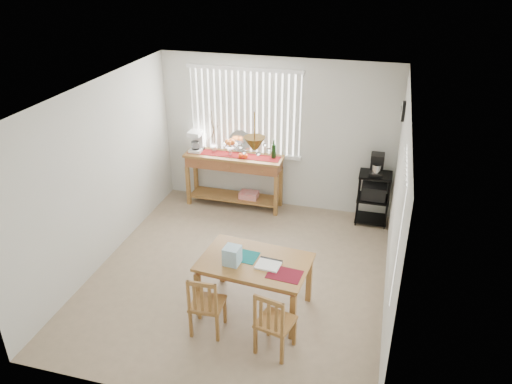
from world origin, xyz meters
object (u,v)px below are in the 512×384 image
(cart_items, at_px, (377,164))
(chair_right, at_px, (274,323))
(sideboard, at_px, (235,168))
(chair_left, at_px, (206,305))
(wire_cart, at_px, (374,194))
(dining_table, at_px, (255,266))

(cart_items, height_order, chair_right, cart_items)
(sideboard, distance_m, chair_right, 3.63)
(chair_left, relative_size, chair_right, 0.98)
(cart_items, xyz_separation_m, chair_right, (-0.89, -3.32, -0.63))
(chair_left, bearing_deg, cart_items, 61.74)
(wire_cart, relative_size, dining_table, 0.63)
(cart_items, distance_m, dining_table, 2.96)
(sideboard, xyz_separation_m, dining_table, (1.08, -2.61, -0.08))
(wire_cart, relative_size, chair_right, 1.05)
(sideboard, height_order, wire_cart, sideboard)
(cart_items, xyz_separation_m, dining_table, (-1.30, -2.63, -0.41))
(dining_table, height_order, chair_right, chair_right)
(chair_right, bearing_deg, sideboard, 114.22)
(dining_table, xyz_separation_m, chair_right, (0.41, -0.69, -0.22))
(cart_items, relative_size, chair_left, 0.44)
(chair_left, distance_m, chair_right, 0.85)
(dining_table, bearing_deg, sideboard, 112.37)
(wire_cart, xyz_separation_m, dining_table, (-1.30, -2.62, 0.10))
(sideboard, relative_size, chair_left, 2.06)
(wire_cart, height_order, cart_items, cart_items)
(wire_cart, xyz_separation_m, chair_right, (-0.89, -3.31, -0.12))
(wire_cart, height_order, chair_right, wire_cart)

